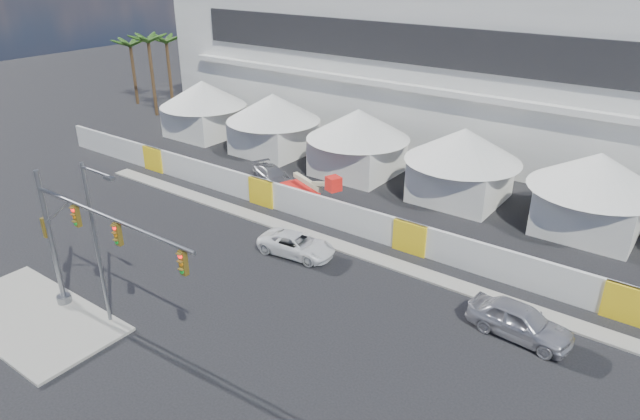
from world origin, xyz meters
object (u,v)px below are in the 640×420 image
Objects in this scene: streetlight_median at (97,236)px; boom_lift at (307,191)px; lot_car_c at (273,175)px; sedan_silver at (520,321)px; traffic_mast at (77,244)px; pickup_curb at (297,245)px.

streetlight_median reaches higher than boom_lift.
sedan_silver is at bearing -86.65° from lot_car_c.
traffic_mast is 1.34× the size of streetlight_median.
boom_lift is (-1.24, 17.44, -3.99)m from streetlight_median.
sedan_silver is 13.58m from pickup_curb.
lot_car_c is 4.79m from boom_lift.
streetlight_median is at bearing 157.79° from pickup_curb.
traffic_mast is (-17.64, -11.40, 3.45)m from sedan_silver.
traffic_mast is (-4.06, -11.42, 3.64)m from pickup_curb.
pickup_curb is 11.83m from lot_car_c.
sedan_silver is at bearing 33.43° from streetlight_median.
traffic_mast is at bearing 153.40° from pickup_curb.
pickup_curb is at bearing -109.24° from lot_car_c.
boom_lift is at bearing 90.47° from traffic_mast.
lot_car_c is (-22.34, 7.98, -0.19)m from sedan_silver.
lot_car_c is 0.55× the size of streetlight_median.
sedan_silver is 1.04× the size of pickup_curb.
sedan_silver is 21.28m from traffic_mast.
sedan_silver is 23.72m from lot_car_c.
boom_lift is (-17.79, 6.52, 0.07)m from sedan_silver.
streetlight_median is 1.19× the size of boom_lift.
streetlight_median is (1.09, 0.47, 0.60)m from traffic_mast.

